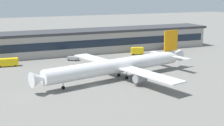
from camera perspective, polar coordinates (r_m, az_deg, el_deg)
The scene contains 7 objects.
ground_plane at distance 111.36m, azimuth -3.14°, elevation -3.81°, with size 600.00×600.00×0.00m, color slate.
terminal_building at distance 165.40m, azimuth -10.24°, elevation 3.34°, with size 171.06×17.51×11.38m.
airliner at distance 118.48m, azimuth 1.13°, elevation -0.44°, with size 63.78×55.40×15.46m.
fuel_truck at distance 144.64m, azimuth -17.39°, elevation 0.16°, with size 8.59×3.44×3.35m.
crew_van at distance 176.24m, azimuth 9.09°, elevation 2.52°, with size 4.31×5.63×2.55m.
pushback_tractor at distance 151.07m, azimuth -6.66°, elevation 0.82°, with size 5.42×4.88×1.75m.
stair_truck at distance 164.28m, azimuth 4.36°, elevation 2.12°, with size 6.43×4.00×3.55m.
Camera 1 is at (-36.67, -100.55, 30.76)m, focal length 53.81 mm.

